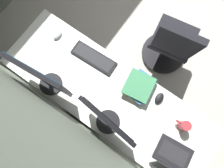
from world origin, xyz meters
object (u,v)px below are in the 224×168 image
mouse_main (57,35)px  mouse_spare (159,98)px  coffee_mug (184,126)px  monitor_secondary (40,76)px  office_chair (171,44)px  drawer_pedestal (103,99)px  book_stack_near (139,87)px  laptop_leftmost (172,160)px  monitor_primary (108,121)px  keyboard_main (94,58)px

mouse_main → mouse_spare: bearing=-177.9°
coffee_mug → monitor_secondary: bearing=17.4°
mouse_main → office_chair: (-0.92, -0.69, -0.29)m
monitor_secondary → mouse_spare: monitor_secondary is taller
drawer_pedestal → mouse_spare: mouse_spare is taller
book_stack_near → mouse_spare: bearing=-173.9°
book_stack_near → office_chair: 0.74m
laptop_leftmost → book_stack_near: (0.54, -0.34, -0.01)m
monitor_primary → monitor_secondary: size_ratio=0.94×
keyboard_main → book_stack_near: (-0.48, -0.00, 0.03)m
keyboard_main → office_chair: (-0.51, -0.68, -0.28)m
drawer_pedestal → laptop_leftmost: bearing=171.0°
laptop_leftmost → mouse_spare: size_ratio=2.97×
laptop_leftmost → monitor_secondary: bearing=3.3°
monitor_primary → monitor_secondary: monitor_secondary is taller
laptop_leftmost → mouse_main: laptop_leftmost is taller
monitor_secondary → laptop_leftmost: 1.20m
mouse_main → monitor_secondary: bearing=122.0°
drawer_pedestal → coffee_mug: size_ratio=5.82×
mouse_spare → coffee_mug: bearing=163.1°
drawer_pedestal → office_chair: (-0.27, -0.90, 0.11)m
monitor_primary → book_stack_near: monitor_primary is taller
drawer_pedestal → laptop_leftmost: laptop_leftmost is taller
mouse_main → book_stack_near: 0.89m
office_chair → keyboard_main: bearing=53.2°
monitor_secondary → keyboard_main: bearing=-111.7°
laptop_leftmost → keyboard_main: (1.01, -0.34, -0.04)m
monitor_secondary → monitor_primary: bearing=-177.7°
mouse_main → drawer_pedestal: bearing=162.6°
drawer_pedestal → mouse_spare: 0.64m
monitor_primary → laptop_leftmost: 0.61m
keyboard_main → mouse_main: (0.41, 0.01, 0.01)m
mouse_main → office_chair: office_chair is taller
laptop_leftmost → office_chair: (0.51, -1.02, -0.32)m
book_stack_near → coffee_mug: size_ratio=2.25×
drawer_pedestal → book_stack_near: book_stack_near is taller
book_stack_near → coffee_mug: coffee_mug is taller
drawer_pedestal → monitor_secondary: 0.79m
monitor_primary → book_stack_near: size_ratio=1.72×
drawer_pedestal → mouse_main: size_ratio=6.68×
monitor_secondary → coffee_mug: size_ratio=4.11×
keyboard_main → coffee_mug: 0.96m
mouse_spare → coffee_mug: coffee_mug is taller
monitor_primary → mouse_main: monitor_primary is taller
keyboard_main → office_chair: office_chair is taller
mouse_spare → book_stack_near: (0.20, 0.02, 0.02)m
drawer_pedestal → monitor_primary: bearing=138.9°
laptop_leftmost → mouse_spare: laptop_leftmost is taller
monitor_secondary → office_chair: size_ratio=0.51×
keyboard_main → laptop_leftmost: bearing=161.4°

